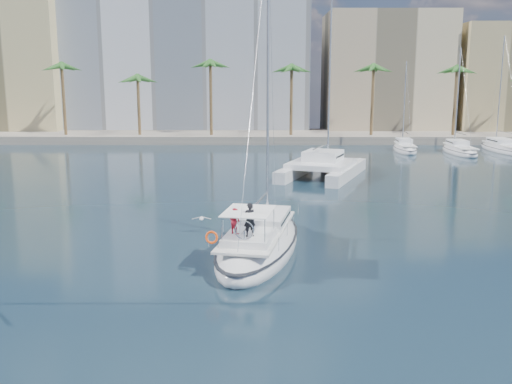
{
  "coord_description": "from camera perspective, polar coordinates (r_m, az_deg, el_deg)",
  "views": [
    {
      "loc": [
        0.74,
        -27.62,
        9.26
      ],
      "look_at": [
        0.62,
        1.5,
        3.5
      ],
      "focal_mm": 40.0,
      "sensor_mm": 36.0,
      "label": 1
    }
  ],
  "objects": [
    {
      "name": "ground",
      "position": [
        29.14,
        -1.24,
        -7.35
      ],
      "size": [
        160.0,
        160.0,
        0.0
      ],
      "primitive_type": "plane",
      "color": "black",
      "rests_on": "ground"
    },
    {
      "name": "quay",
      "position": [
        89.04,
        -0.24,
        5.6
      ],
      "size": [
        120.0,
        14.0,
        1.2
      ],
      "primitive_type": "cube",
      "color": "gray",
      "rests_on": "ground"
    },
    {
      "name": "building_modern",
      "position": [
        101.53,
        -7.17,
        13.77
      ],
      "size": [
        42.0,
        16.0,
        28.0
      ],
      "primitive_type": "cube",
      "color": "silver",
      "rests_on": "ground"
    },
    {
      "name": "building_tan_left",
      "position": [
        105.66,
        -24.1,
        11.17
      ],
      "size": [
        22.0,
        14.0,
        22.0
      ],
      "primitive_type": "cube",
      "color": "tan",
      "rests_on": "ground"
    },
    {
      "name": "building_beige",
      "position": [
        99.91,
        12.78,
        11.33
      ],
      "size": [
        20.0,
        14.0,
        20.0
      ],
      "primitive_type": "cube",
      "color": "#C5B38E",
      "rests_on": "ground"
    },
    {
      "name": "building_tan_right",
      "position": [
        104.14,
        23.98,
        10.09
      ],
      "size": [
        18.0,
        12.0,
        18.0
      ],
      "primitive_type": "cube",
      "color": "tan",
      "rests_on": "ground"
    },
    {
      "name": "palm_left",
      "position": [
        91.48,
        -22.51,
        10.99
      ],
      "size": [
        3.6,
        3.6,
        12.3
      ],
      "color": "brown",
      "rests_on": "ground"
    },
    {
      "name": "palm_centre",
      "position": [
        84.63,
        -0.26,
        11.87
      ],
      "size": [
        3.6,
        3.6,
        12.3
      ],
      "color": "brown",
      "rests_on": "ground"
    },
    {
      "name": "palm_right",
      "position": [
        90.92,
        22.13,
        11.02
      ],
      "size": [
        3.6,
        3.6,
        12.3
      ],
      "color": "brown",
      "rests_on": "ground"
    },
    {
      "name": "main_sloop",
      "position": [
        31.06,
        0.3,
        -5.11
      ],
      "size": [
        6.14,
        12.73,
        18.13
      ],
      "rotation": [
        0.0,
        0.0,
        -0.19
      ],
      "color": "silver",
      "rests_on": "ground"
    },
    {
      "name": "catamaran",
      "position": [
        55.7,
        6.66,
        2.73
      ],
      "size": [
        10.07,
        13.5,
        17.67
      ],
      "rotation": [
        0.0,
        0.0,
        -0.37
      ],
      "color": "silver",
      "rests_on": "ground"
    },
    {
      "name": "seagull",
      "position": [
        34.96,
        -5.46,
        -2.65
      ],
      "size": [
        1.2,
        0.52,
        0.22
      ],
      "color": "silver",
      "rests_on": "ground"
    },
    {
      "name": "moored_yacht_a",
      "position": [
        77.61,
        14.64,
        3.96
      ],
      "size": [
        3.37,
        9.52,
        11.9
      ],
      "primitive_type": null,
      "rotation": [
        0.0,
        0.0,
        -0.07
      ],
      "color": "silver",
      "rests_on": "ground"
    },
    {
      "name": "moored_yacht_b",
      "position": [
        77.6,
        19.67,
        3.67
      ],
      "size": [
        3.32,
        10.83,
        13.72
      ],
      "primitive_type": null,
      "rotation": [
        0.0,
        0.0,
        -0.02
      ],
      "color": "silver",
      "rests_on": "ground"
    },
    {
      "name": "moored_yacht_c",
      "position": [
        81.81,
        23.52,
        3.75
      ],
      "size": [
        3.98,
        12.33,
        15.54
      ],
      "primitive_type": null,
      "rotation": [
        0.0,
        0.0,
        0.03
      ],
      "color": "silver",
      "rests_on": "ground"
    }
  ]
}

